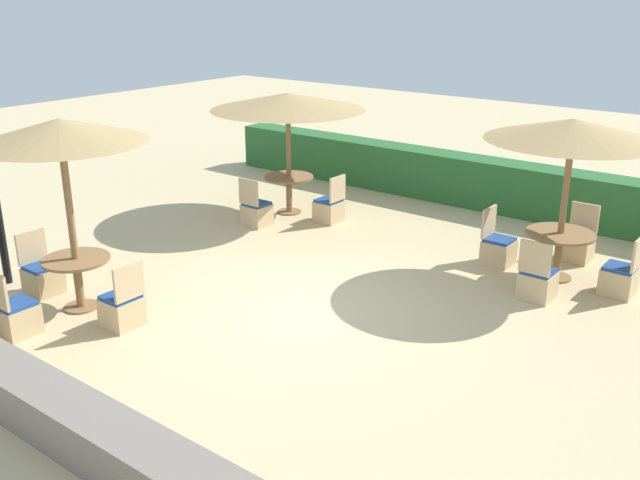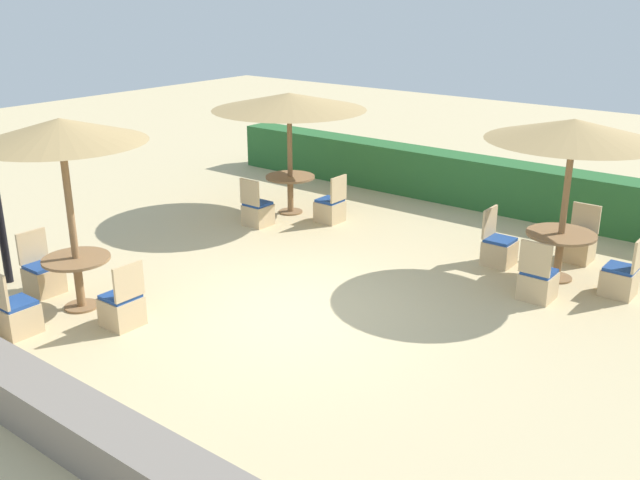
% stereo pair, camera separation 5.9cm
% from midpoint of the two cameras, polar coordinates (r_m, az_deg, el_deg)
% --- Properties ---
extents(ground_plane, '(40.00, 40.00, 0.00)m').
position_cam_midpoint_polar(ground_plane, '(10.05, -1.95, -5.75)').
color(ground_plane, '#C6B284').
extents(hedge_row, '(13.00, 0.70, 1.01)m').
position_cam_midpoint_polar(hedge_row, '(14.93, 13.70, 4.32)').
color(hedge_row, '#28602D').
rests_on(hedge_row, ground_plane).
extents(stone_border, '(10.00, 0.56, 0.52)m').
position_cam_midpoint_polar(stone_border, '(7.83, -20.13, -12.87)').
color(stone_border, slate).
rests_on(stone_border, ground_plane).
extents(parasol_front_left, '(2.26, 2.26, 2.70)m').
position_cam_midpoint_polar(parasol_front_left, '(9.98, -19.90, 8.15)').
color(parasol_front_left, olive).
rests_on(parasol_front_left, ground_plane).
extents(round_table_front_left, '(0.93, 0.93, 0.75)m').
position_cam_midpoint_polar(round_table_front_left, '(10.51, -18.68, -2.31)').
color(round_table_front_left, olive).
rests_on(round_table_front_left, ground_plane).
extents(patio_chair_front_left_west, '(0.46, 0.46, 0.93)m').
position_cam_midpoint_polar(patio_chair_front_left_west, '(11.31, -21.14, -2.70)').
color(patio_chair_front_left_west, tan).
rests_on(patio_chair_front_left_west, ground_plane).
extents(patio_chair_front_left_east, '(0.46, 0.46, 0.93)m').
position_cam_midpoint_polar(patio_chair_front_left_east, '(9.90, -15.37, -5.23)').
color(patio_chair_front_left_east, tan).
rests_on(patio_chair_front_left_east, ground_plane).
extents(patio_chair_front_left_south, '(0.46, 0.46, 0.93)m').
position_cam_midpoint_polar(patio_chair_front_left_south, '(10.14, -22.99, -5.55)').
color(patio_chair_front_left_south, tan).
rests_on(patio_chair_front_left_south, ground_plane).
extents(parasol_back_left, '(2.99, 2.99, 2.39)m').
position_cam_midpoint_polar(parasol_back_left, '(13.90, -2.37, 11.01)').
color(parasol_back_left, olive).
rests_on(parasol_back_left, ground_plane).
extents(round_table_back_left, '(0.98, 0.98, 0.76)m').
position_cam_midpoint_polar(round_table_back_left, '(14.24, -2.27, 4.44)').
color(round_table_back_left, olive).
rests_on(round_table_back_left, ground_plane).
extents(patio_chair_back_left_south, '(0.46, 0.46, 0.93)m').
position_cam_midpoint_polar(patio_chair_back_left_south, '(13.59, -4.91, 2.25)').
color(patio_chair_back_left_south, tan).
rests_on(patio_chair_back_left_south, ground_plane).
extents(patio_chair_back_left_east, '(0.46, 0.46, 0.93)m').
position_cam_midpoint_polar(patio_chair_back_left_east, '(13.75, 0.96, 2.53)').
color(patio_chair_back_left_east, tan).
rests_on(patio_chair_back_left_east, ground_plane).
extents(parasol_back_right, '(2.56, 2.56, 2.50)m').
position_cam_midpoint_polar(parasol_back_right, '(11.11, 19.79, 8.23)').
color(parasol_back_right, olive).
rests_on(parasol_back_right, ground_plane).
extents(round_table_back_right, '(1.05, 1.05, 0.75)m').
position_cam_midpoint_polar(round_table_back_right, '(11.55, 18.81, -0.23)').
color(round_table_back_right, olive).
rests_on(round_table_back_right, ground_plane).
extents(patio_chair_back_right_south, '(0.46, 0.46, 0.93)m').
position_cam_midpoint_polar(patio_chair_back_right_south, '(10.81, 17.16, -3.26)').
color(patio_chair_back_right_south, tan).
rests_on(patio_chair_back_right_south, ground_plane).
extents(patio_chair_back_right_west, '(0.46, 0.46, 0.93)m').
position_cam_midpoint_polar(patio_chair_back_right_west, '(11.98, 14.22, -0.71)').
color(patio_chair_back_right_west, tan).
rests_on(patio_chair_back_right_west, ground_plane).
extents(patio_chair_back_right_north, '(0.46, 0.46, 0.93)m').
position_cam_midpoint_polar(patio_chair_back_right_north, '(12.55, 20.12, -0.40)').
color(patio_chair_back_right_north, tan).
rests_on(patio_chair_back_right_north, ground_plane).
extents(patio_chair_back_right_east, '(0.46, 0.46, 0.93)m').
position_cam_midpoint_polar(patio_chair_back_right_east, '(11.36, 23.06, -2.87)').
color(patio_chair_back_right_east, tan).
rests_on(patio_chair_back_right_east, ground_plane).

